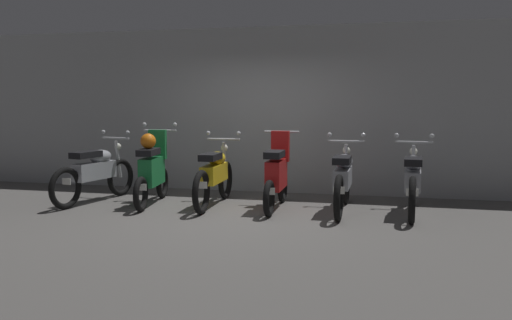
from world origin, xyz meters
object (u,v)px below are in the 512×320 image
object	(u,v)px
motorbike_slot_1	(152,169)
motorbike_slot_5	(413,181)
motorbike_slot_2	(215,175)
motorbike_slot_3	(277,175)
motorbike_slot_0	(96,172)
motorbike_slot_4	(343,179)

from	to	relation	value
motorbike_slot_1	motorbike_slot_5	size ratio (longest dim) A/B	0.86
motorbike_slot_2	motorbike_slot_3	xyz separation A→B (m)	(1.00, -0.01, 0.03)
motorbike_slot_5	motorbike_slot_2	bearing A→B (deg)	-179.18
motorbike_slot_0	motorbike_slot_4	size ratio (longest dim) A/B	0.99
motorbike_slot_1	motorbike_slot_4	distance (m)	3.00
motorbike_slot_1	motorbike_slot_4	size ratio (longest dim) A/B	0.86
motorbike_slot_2	motorbike_slot_5	distance (m)	2.99
motorbike_slot_0	motorbike_slot_2	distance (m)	1.99
motorbike_slot_3	motorbike_slot_5	size ratio (longest dim) A/B	0.86
motorbike_slot_1	motorbike_slot_3	world-z (taller)	motorbike_slot_1
motorbike_slot_4	motorbike_slot_3	bearing A→B (deg)	-179.58
motorbike_slot_0	motorbike_slot_3	bearing A→B (deg)	2.35
motorbike_slot_5	motorbike_slot_0	bearing A→B (deg)	-177.93
motorbike_slot_1	motorbike_slot_3	xyz separation A→B (m)	(2.00, 0.10, -0.04)
motorbike_slot_4	motorbike_slot_5	xyz separation A→B (m)	(1.00, 0.05, 0.00)
motorbike_slot_2	motorbike_slot_5	xyz separation A→B (m)	(2.99, 0.04, 0.00)
motorbike_slot_2	motorbike_slot_4	world-z (taller)	same
motorbike_slot_0	motorbike_slot_2	xyz separation A→B (m)	(1.99, 0.14, 0.00)
motorbike_slot_1	motorbike_slot_2	distance (m)	1.01
motorbike_slot_1	motorbike_slot_0	bearing A→B (deg)	-178.83
motorbike_slot_3	motorbike_slot_0	bearing A→B (deg)	-177.65
motorbike_slot_1	motorbike_slot_2	xyz separation A→B (m)	(1.00, 0.12, -0.08)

